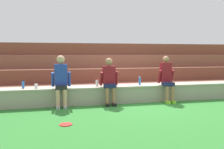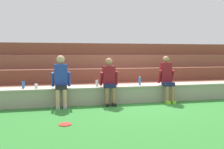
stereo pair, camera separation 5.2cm
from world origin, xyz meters
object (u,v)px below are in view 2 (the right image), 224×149
at_px(person_center, 167,78).
at_px(frisbee, 65,124).
at_px(person_far_left, 61,79).
at_px(plastic_cup_left_end, 36,86).
at_px(water_bottle_near_left, 97,83).
at_px(person_left_of_center, 109,80).
at_px(water_bottle_center_gap, 140,81).
at_px(water_bottle_mid_right, 23,84).

relative_size(person_center, frisbee, 5.33).
height_order(person_far_left, plastic_cup_left_end, person_far_left).
xyz_separation_m(water_bottle_near_left, plastic_cup_left_end, (-1.77, -0.02, -0.04)).
xyz_separation_m(person_left_of_center, water_bottle_center_gap, (1.04, 0.27, -0.10)).
distance_m(person_left_of_center, person_center, 1.84).
height_order(water_bottle_center_gap, water_bottle_near_left, water_bottle_center_gap).
height_order(person_far_left, frisbee, person_far_left).
bearing_deg(water_bottle_mid_right, person_center, -4.57).
bearing_deg(plastic_cup_left_end, person_center, -3.90).
bearing_deg(frisbee, person_center, 28.70).
bearing_deg(person_left_of_center, person_far_left, -179.51).
bearing_deg(frisbee, person_left_of_center, 52.48).
relative_size(person_far_left, water_bottle_center_gap, 5.51).
xyz_separation_m(person_far_left, person_left_of_center, (1.39, 0.01, -0.05)).
relative_size(person_far_left, frisbee, 5.43).
bearing_deg(frisbee, water_bottle_mid_right, 118.47).
height_order(person_far_left, person_center, person_far_left).
bearing_deg(person_center, water_bottle_near_left, 172.46).
xyz_separation_m(person_left_of_center, person_center, (1.84, 0.01, 0.01)).
height_order(person_far_left, person_left_of_center, person_far_left).
height_order(person_left_of_center, plastic_cup_left_end, person_left_of_center).
distance_m(water_bottle_mid_right, plastic_cup_left_end, 0.37).
height_order(water_bottle_near_left, frisbee, water_bottle_near_left).
bearing_deg(water_bottle_center_gap, person_far_left, -173.32).
distance_m(person_far_left, person_center, 3.24).
height_order(plastic_cup_left_end, frisbee, plastic_cup_left_end).
bearing_deg(water_bottle_center_gap, water_bottle_near_left, 179.03).
relative_size(person_left_of_center, water_bottle_near_left, 6.59).
distance_m(water_bottle_mid_right, water_bottle_near_left, 2.13).
bearing_deg(person_left_of_center, water_bottle_center_gap, 14.68).
xyz_separation_m(water_bottle_mid_right, frisbee, (1.13, -2.08, -0.62)).
bearing_deg(person_center, water_bottle_mid_right, 175.43).
height_order(person_left_of_center, person_center, person_center).
bearing_deg(water_bottle_mid_right, water_bottle_near_left, -1.52).
bearing_deg(plastic_cup_left_end, frisbee, -69.07).
xyz_separation_m(water_bottle_mid_right, water_bottle_near_left, (2.13, -0.06, -0.01)).
height_order(person_center, water_bottle_center_gap, person_center).
distance_m(person_left_of_center, frisbee, 2.30).
xyz_separation_m(water_bottle_center_gap, plastic_cup_left_end, (-3.13, 0.00, -0.06)).
relative_size(water_bottle_center_gap, frisbee, 0.99).
relative_size(person_center, water_bottle_near_left, 6.84).
distance_m(person_far_left, water_bottle_near_left, 1.13).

